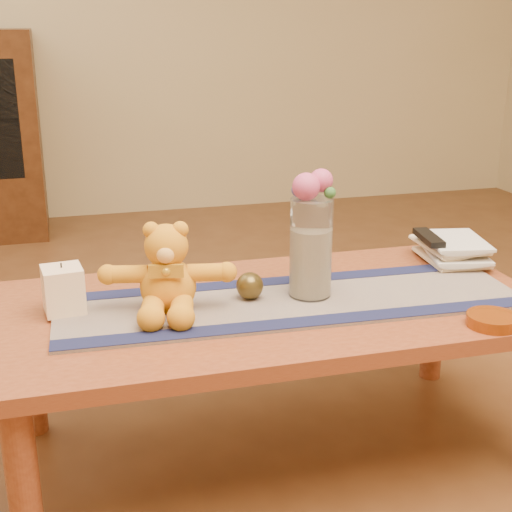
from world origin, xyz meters
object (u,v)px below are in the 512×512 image
object	(u,v)px
tv_remote	(429,238)
pillar_candle	(63,289)
book_bottom	(426,260)
bronze_ball	(250,286)
teddy_bear	(167,268)
glass_vase	(311,248)
amber_dish	(492,320)

from	to	relation	value
tv_remote	pillar_candle	bearing A→B (deg)	-166.34
book_bottom	bronze_ball	bearing A→B (deg)	-160.26
teddy_bear	glass_vase	world-z (taller)	glass_vase
book_bottom	glass_vase	bearing A→B (deg)	-153.18
teddy_bear	amber_dish	bearing A→B (deg)	-10.12
teddy_bear	book_bottom	distance (m)	0.83
amber_dish	teddy_bear	bearing A→B (deg)	158.25
glass_vase	tv_remote	distance (m)	0.46
book_bottom	tv_remote	bearing A→B (deg)	-93.00
pillar_candle	glass_vase	size ratio (longest dim) A/B	0.44
teddy_bear	pillar_candle	world-z (taller)	teddy_bear
pillar_candle	glass_vase	bearing A→B (deg)	-5.39
pillar_candle	tv_remote	xyz separation A→B (m)	(1.05, 0.10, 0.02)
pillar_candle	amber_dish	bearing A→B (deg)	-19.39
glass_vase	tv_remote	size ratio (longest dim) A/B	1.62
glass_vase	tv_remote	bearing A→B (deg)	20.62
bronze_ball	amber_dish	xyz separation A→B (m)	(0.52, -0.31, -0.03)
glass_vase	amber_dish	size ratio (longest dim) A/B	2.12
bronze_ball	tv_remote	bearing A→B (deg)	13.75
teddy_bear	amber_dish	xyz separation A→B (m)	(0.73, -0.29, -0.10)
pillar_candle	book_bottom	xyz separation A→B (m)	(1.05, 0.11, -0.05)
glass_vase	pillar_candle	bearing A→B (deg)	174.61
tv_remote	glass_vase	bearing A→B (deg)	-151.26
teddy_bear	tv_remote	bearing A→B (deg)	22.69
bronze_ball	book_bottom	xyz separation A→B (m)	(0.59, 0.15, -0.03)
tv_remote	amber_dish	world-z (taller)	tv_remote
teddy_bear	pillar_candle	bearing A→B (deg)	179.50
bronze_ball	book_bottom	world-z (taller)	bronze_ball
glass_vase	amber_dish	bearing A→B (deg)	-38.58
book_bottom	amber_dish	bearing A→B (deg)	-93.33
tv_remote	teddy_bear	bearing A→B (deg)	-160.84
book_bottom	teddy_bear	bearing A→B (deg)	-163.17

